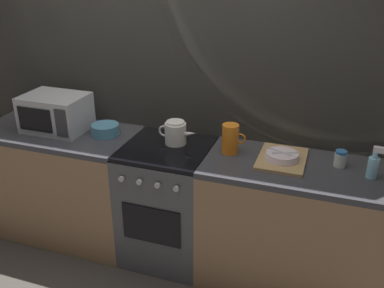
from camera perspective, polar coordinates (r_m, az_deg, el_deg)
name	(u,v)px	position (r m, az deg, el deg)	size (l,w,h in m)	color
ground_plane	(169,251)	(3.41, -3.05, -14.23)	(8.00, 8.00, 0.00)	#47423D
back_wall	(182,92)	(3.11, -1.30, 7.01)	(3.60, 0.05, 2.40)	#B2AD9E
counter_left	(64,182)	(3.55, -16.86, -4.96)	(1.20, 0.60, 0.90)	#997251
stove_unit	(168,202)	(3.15, -3.24, -7.85)	(0.60, 0.63, 0.90)	#4C4C51
counter_right	(292,226)	(2.98, 13.32, -10.68)	(1.20, 0.60, 0.90)	#997251
microwave	(56,113)	(3.33, -17.85, 4.03)	(0.46, 0.35, 0.27)	#B2B2B7
kettle	(176,133)	(2.95, -2.21, 1.53)	(0.28, 0.15, 0.17)	white
mixing_bowl	(105,130)	(3.18, -11.58, 1.91)	(0.20, 0.20, 0.08)	teal
pitcher	(230,139)	(2.82, 5.19, 0.70)	(0.16, 0.11, 0.20)	orange
dish_pile	(282,157)	(2.79, 12.01, -1.77)	(0.30, 0.40, 0.07)	tan
spice_jar	(340,159)	(2.81, 19.33, -1.86)	(0.08, 0.08, 0.10)	silver
spray_bottle	(373,166)	(2.72, 23.19, -2.69)	(0.08, 0.06, 0.20)	#8CCCE5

